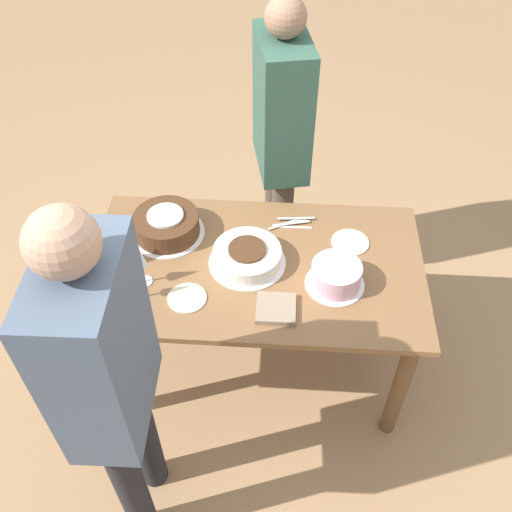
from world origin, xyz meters
TOP-DOWN VIEW (x-y plane):
  - ground_plane at (0.00, 0.00)m, footprint 12.00×12.00m
  - dining_table at (0.00, 0.00)m, footprint 1.42×0.81m
  - cake_center_white at (0.04, -0.01)m, footprint 0.33×0.33m
  - cake_front_chocolate at (0.41, -0.16)m, footprint 0.33×0.33m
  - cake_back_decorated at (-0.33, 0.09)m, footprint 0.24×0.24m
  - wine_glass_near at (0.59, 0.04)m, footprint 0.06×0.06m
  - wine_glass_far at (0.46, 0.21)m, footprint 0.06×0.06m
  - wine_glass_extra at (0.45, 0.13)m, footprint 0.06×0.06m
  - dessert_plate_left at (-0.40, -0.15)m, footprint 0.17×0.17m
  - dessert_plate_right at (0.26, 0.21)m, footprint 0.16×0.16m
  - fork_pile at (-0.14, -0.26)m, footprint 0.21×0.09m
  - napkin_stack at (-0.09, 0.24)m, footprint 0.15×0.15m
  - person_cutting at (-0.08, -0.65)m, footprint 0.29×0.44m
  - person_watching at (0.40, 0.74)m, footprint 0.23×0.40m

SIDE VIEW (x-z plane):
  - ground_plane at x=0.00m, z-range 0.00..0.00m
  - dining_table at x=0.00m, z-range 0.25..0.97m
  - dessert_plate_left at x=-0.40m, z-range 0.73..0.73m
  - dessert_plate_right at x=0.26m, z-range 0.73..0.73m
  - fork_pile at x=-0.14m, z-range 0.73..0.74m
  - napkin_stack at x=-0.09m, z-range 0.73..0.75m
  - cake_center_white at x=0.04m, z-range 0.72..0.81m
  - cake_front_chocolate at x=0.41m, z-range 0.72..0.83m
  - cake_back_decorated at x=-0.33m, z-range 0.72..0.83m
  - wine_glass_far at x=0.46m, z-range 0.76..0.97m
  - wine_glass_extra at x=0.45m, z-range 0.76..0.97m
  - wine_glass_near at x=0.59m, z-range 0.77..0.98m
  - person_cutting at x=-0.08m, z-range 0.16..1.75m
  - person_watching at x=0.40m, z-range 0.17..1.83m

